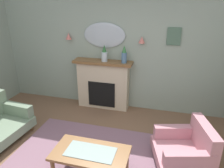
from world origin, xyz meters
The scene contains 10 objects.
wall_back centered at (0.00, 2.50, 1.48)m, with size 7.28×0.10×2.97m, color #93A393.
fireplace centered at (-0.62, 2.28, 0.57)m, with size 1.36×0.36×1.16m.
mantel_vase_right centered at (-0.57, 2.25, 1.32)m, with size 0.13×0.13×0.37m.
mantel_vase_centre centered at (-0.12, 2.25, 1.34)m, with size 0.12×0.12×0.39m.
wall_mirror centered at (-0.62, 2.42, 1.71)m, with size 0.96×0.06×0.56m, color #B2BCC6.
wall_sconce_left centered at (-1.47, 2.37, 1.66)m, with size 0.14×0.14×0.14m, color #D17066.
wall_sconce_right centered at (0.23, 2.37, 1.66)m, with size 0.14×0.14×0.14m, color #D17066.
framed_picture centered at (0.88, 2.43, 1.75)m, with size 0.28×0.03×0.36m, color #4C6B56.
coffee_table centered at (-0.13, 0.10, 0.38)m, with size 1.10×0.60×0.45m.
armchair_near_fireplace centered at (1.23, 0.74, 0.31)m, with size 1.01×0.99×0.71m.
Camera 1 is at (0.83, -2.25, 2.51)m, focal length 34.77 mm.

